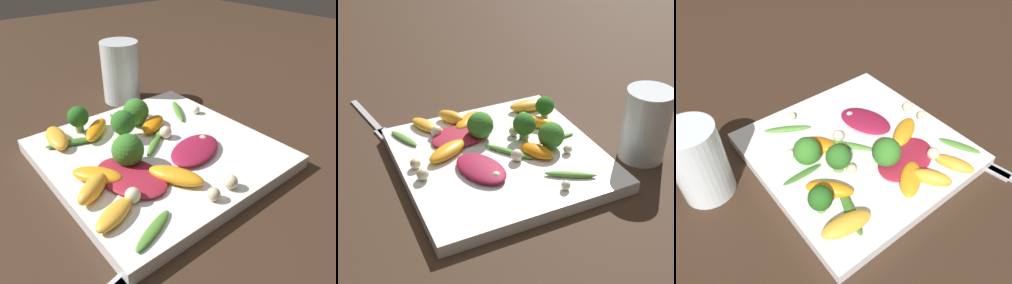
% 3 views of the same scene
% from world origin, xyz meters
% --- Properties ---
extents(ground_plane, '(2.40, 2.40, 0.00)m').
position_xyz_m(ground_plane, '(0.00, 0.00, 0.00)').
color(ground_plane, '#382619').
extents(plate, '(0.30, 0.30, 0.02)m').
position_xyz_m(plate, '(0.00, 0.00, 0.01)').
color(plate, white).
rests_on(plate, ground_plane).
extents(drinking_glass, '(0.07, 0.07, 0.12)m').
position_xyz_m(drinking_glass, '(0.08, 0.22, 0.06)').
color(drinking_glass, white).
rests_on(drinking_glass, ground_plane).
extents(radicchio_leaf_0, '(0.09, 0.12, 0.01)m').
position_xyz_m(radicchio_leaf_0, '(-0.07, -0.04, 0.02)').
color(radicchio_leaf_0, maroon).
rests_on(radicchio_leaf_0, plate).
extents(radicchio_leaf_1, '(0.11, 0.08, 0.01)m').
position_xyz_m(radicchio_leaf_1, '(0.03, -0.05, 0.03)').
color(radicchio_leaf_1, maroon).
rests_on(radicchio_leaf_1, plate).
extents(orange_segment_0, '(0.07, 0.06, 0.02)m').
position_xyz_m(orange_segment_0, '(-0.05, 0.09, 0.03)').
color(orange_segment_0, orange).
rests_on(orange_segment_0, plate).
extents(orange_segment_1, '(0.06, 0.07, 0.02)m').
position_xyz_m(orange_segment_1, '(-0.10, -0.01, 0.03)').
color(orange_segment_1, orange).
rests_on(orange_segment_1, plate).
extents(orange_segment_2, '(0.04, 0.07, 0.02)m').
position_xyz_m(orange_segment_2, '(-0.11, 0.11, 0.03)').
color(orange_segment_2, '#FCAD33').
rests_on(orange_segment_2, plate).
extents(orange_segment_3, '(0.06, 0.08, 0.02)m').
position_xyz_m(orange_segment_3, '(-0.03, -0.08, 0.03)').
color(orange_segment_3, orange).
rests_on(orange_segment_3, plate).
extents(orange_segment_4, '(0.06, 0.05, 0.02)m').
position_xyz_m(orange_segment_4, '(0.03, 0.05, 0.03)').
color(orange_segment_4, orange).
rests_on(orange_segment_4, plate).
extents(orange_segment_5, '(0.06, 0.05, 0.01)m').
position_xyz_m(orange_segment_5, '(-0.12, -0.08, 0.03)').
color(orange_segment_5, '#FCAD33').
rests_on(orange_segment_5, plate).
extents(orange_segment_6, '(0.06, 0.05, 0.02)m').
position_xyz_m(orange_segment_6, '(-0.12, -0.03, 0.03)').
color(orange_segment_6, '#FCAD33').
rests_on(orange_segment_6, plate).
extents(broccoli_floret_0, '(0.04, 0.04, 0.05)m').
position_xyz_m(broccoli_floret_0, '(-0.02, 0.05, 0.05)').
color(broccoli_floret_0, '#7A9E51').
rests_on(broccoli_floret_0, plate).
extents(broccoli_floret_1, '(0.04, 0.04, 0.05)m').
position_xyz_m(broccoli_floret_1, '(-0.06, -0.01, 0.04)').
color(broccoli_floret_1, '#84AD5B').
rests_on(broccoli_floret_1, plate).
extents(broccoli_floret_2, '(0.04, 0.04, 0.04)m').
position_xyz_m(broccoli_floret_2, '(0.02, 0.08, 0.04)').
color(broccoli_floret_2, '#84AD5B').
rests_on(broccoli_floret_2, plate).
extents(broccoli_floret_3, '(0.03, 0.03, 0.04)m').
position_xyz_m(broccoli_floret_3, '(-0.07, 0.12, 0.05)').
color(broccoli_floret_3, '#7A9E51').
rests_on(broccoli_floret_3, plate).
extents(arugula_sprig_0, '(0.07, 0.04, 0.01)m').
position_xyz_m(arugula_sprig_0, '(-0.10, -0.13, 0.02)').
color(arugula_sprig_0, '#518E33').
rests_on(arugula_sprig_0, plate).
extents(arugula_sprig_1, '(0.08, 0.04, 0.01)m').
position_xyz_m(arugula_sprig_1, '(-0.09, 0.09, 0.02)').
color(arugula_sprig_1, '#3D7528').
rests_on(arugula_sprig_1, plate).
extents(arugula_sprig_2, '(0.05, 0.07, 0.01)m').
position_xyz_m(arugula_sprig_2, '(0.10, 0.07, 0.02)').
color(arugula_sprig_2, '#518E33').
rests_on(arugula_sprig_2, plate).
extents(arugula_sprig_3, '(0.07, 0.06, 0.01)m').
position_xyz_m(arugula_sprig_3, '(0.01, 0.01, 0.02)').
color(arugula_sprig_3, '#518E33').
rests_on(arugula_sprig_3, plate).
extents(arugula_sprig_4, '(0.01, 0.06, 0.00)m').
position_xyz_m(arugula_sprig_4, '(-0.00, 0.10, 0.02)').
color(arugula_sprig_4, '#3D7528').
rests_on(arugula_sprig_4, plate).
extents(macadamia_nut_0, '(0.02, 0.02, 0.02)m').
position_xyz_m(macadamia_nut_0, '(-0.02, -0.13, 0.03)').
color(macadamia_nut_0, beige).
rests_on(macadamia_nut_0, plate).
extents(macadamia_nut_1, '(0.02, 0.02, 0.02)m').
position_xyz_m(macadamia_nut_1, '(-0.04, 0.04, 0.03)').
color(macadamia_nut_1, beige).
rests_on(macadamia_nut_1, plate).
extents(macadamia_nut_2, '(0.02, 0.02, 0.02)m').
position_xyz_m(macadamia_nut_2, '(0.01, -0.13, 0.03)').
color(macadamia_nut_2, beige).
rests_on(macadamia_nut_2, plate).
extents(macadamia_nut_3, '(0.01, 0.01, 0.01)m').
position_xyz_m(macadamia_nut_3, '(0.06, -0.03, 0.03)').
color(macadamia_nut_3, beige).
rests_on(macadamia_nut_3, plate).
extents(macadamia_nut_4, '(0.02, 0.02, 0.02)m').
position_xyz_m(macadamia_nut_4, '(0.03, 0.02, 0.03)').
color(macadamia_nut_4, beige).
rests_on(macadamia_nut_4, plate).
extents(macadamia_nut_5, '(0.02, 0.02, 0.02)m').
position_xyz_m(macadamia_nut_5, '(-0.09, -0.07, 0.03)').
color(macadamia_nut_5, beige).
rests_on(macadamia_nut_5, plate).
extents(macadamia_nut_6, '(0.01, 0.01, 0.01)m').
position_xyz_m(macadamia_nut_6, '(0.04, 0.10, 0.03)').
color(macadamia_nut_6, beige).
rests_on(macadamia_nut_6, plate).
extents(macadamia_nut_7, '(0.01, 0.01, 0.01)m').
position_xyz_m(macadamia_nut_7, '(0.12, 0.05, 0.03)').
color(macadamia_nut_7, beige).
rests_on(macadamia_nut_7, plate).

